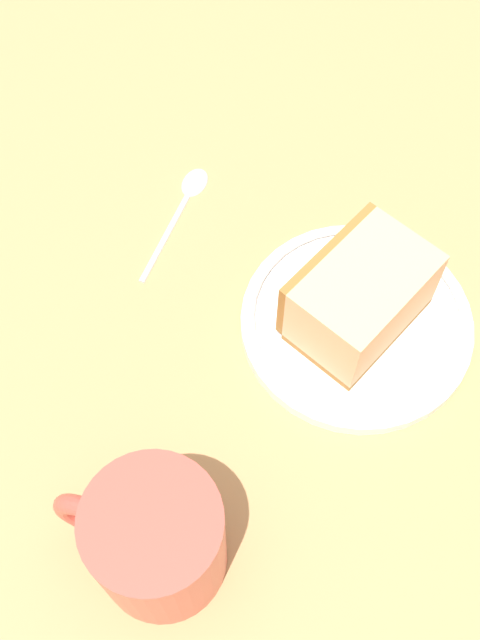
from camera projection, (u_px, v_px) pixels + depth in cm
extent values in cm
cube|color=tan|center=(255.00, 361.00, 57.56)|extent=(143.07, 143.07, 2.88)
cylinder|color=white|center=(356.00, 324.00, 56.84)|extent=(16.89, 16.89, 1.08)
torus|color=white|center=(358.00, 318.00, 56.08)|extent=(16.19, 16.19, 0.65)
cube|color=#9E662D|center=(358.00, 318.00, 56.11)|extent=(10.05, 11.44, 0.60)
cube|color=#EAB27F|center=(363.00, 297.00, 53.45)|extent=(10.05, 11.44, 5.46)
cube|color=#9E662D|center=(325.00, 269.00, 54.55)|extent=(5.19, 8.77, 5.46)
cylinder|color=#BF4C3F|center=(158.00, 541.00, 45.22)|extent=(7.97, 7.97, 9.28)
cylinder|color=#47230F|center=(154.00, 530.00, 43.02)|extent=(7.01, 7.01, 0.40)
torus|color=#BF4C3F|center=(95.00, 519.00, 45.85)|extent=(5.37, 1.70, 5.27)
ellipsoid|color=silver|center=(195.00, 180.00, 63.46)|extent=(2.40, 3.25, 0.80)
cylinder|color=silver|center=(165.00, 236.00, 60.94)|extent=(1.74, 8.82, 0.50)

